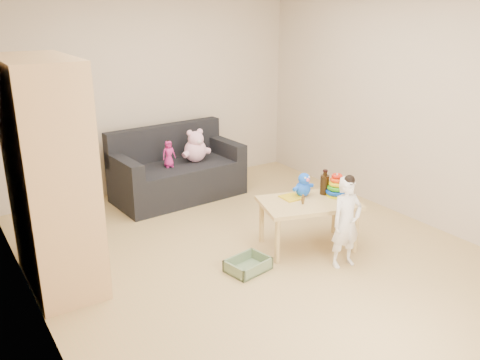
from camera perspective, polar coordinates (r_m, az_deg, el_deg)
room at (r=4.67m, az=1.15°, el=6.59°), size 4.50×4.50×4.50m
wardrobe at (r=4.47m, az=-20.60°, el=0.37°), size 0.54×1.08×1.94m
sofa at (r=6.40m, az=-6.94°, el=-0.08°), size 1.62×0.89×0.44m
play_table at (r=5.11m, az=7.63°, el=-4.94°), size 1.06×0.83×0.49m
storage_bin at (r=4.71m, az=0.90°, el=-9.48°), size 0.43×0.35×0.11m
toddler at (r=4.75m, az=11.84°, el=-4.82°), size 0.33×0.24×0.84m
pink_bear at (r=6.36m, az=-5.05°, el=3.61°), size 0.35×0.31×0.35m
doll at (r=6.18m, az=-8.00°, el=2.89°), size 0.17×0.12×0.32m
ring_stacker at (r=5.16m, az=10.76°, el=-0.81°), size 0.21×0.21×0.23m
brown_bottle at (r=5.18m, az=9.47°, el=-0.44°), size 0.09×0.09×0.26m
blue_plush at (r=5.10m, az=7.11°, el=-0.46°), size 0.21×0.17×0.25m
wooden_figure at (r=4.91m, az=7.08°, el=-2.16°), size 0.04×0.04×0.10m
yellow_book at (r=5.07m, az=5.80°, el=-1.95°), size 0.20×0.20×0.01m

